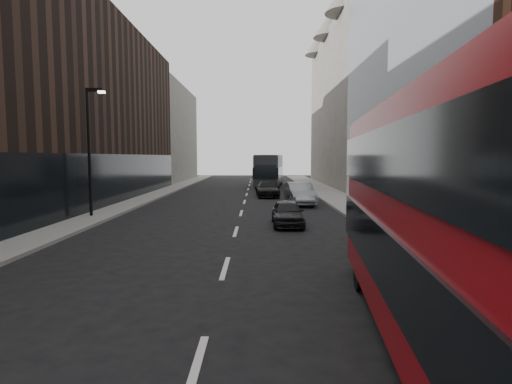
{
  "coord_description": "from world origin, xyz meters",
  "views": [
    {
      "loc": [
        1.0,
        -4.04,
        3.42
      ],
      "look_at": [
        0.96,
        6.38,
        2.5
      ],
      "focal_mm": 28.0,
      "sensor_mm": 36.0,
      "label": 1
    }
  ],
  "objects_px": {
    "car_a": "(287,213)",
    "car_c": "(267,189)",
    "street_lamp": "(90,143)",
    "red_bus": "(461,217)",
    "car_b": "(300,194)",
    "grey_bus": "(270,170)"
  },
  "relations": [
    {
      "from": "car_a",
      "to": "car_c",
      "type": "distance_m",
      "value": 14.4
    },
    {
      "from": "street_lamp",
      "to": "red_bus",
      "type": "distance_m",
      "value": 20.07
    },
    {
      "from": "car_a",
      "to": "car_b",
      "type": "bearing_deg",
      "value": 80.06
    },
    {
      "from": "street_lamp",
      "to": "grey_bus",
      "type": "bearing_deg",
      "value": 65.86
    },
    {
      "from": "red_bus",
      "to": "grey_bus",
      "type": "xyz_separation_m",
      "value": [
        -1.96,
        39.19,
        -0.51
      ]
    },
    {
      "from": "car_a",
      "to": "car_b",
      "type": "xyz_separation_m",
      "value": [
        1.53,
        8.76,
        0.15
      ]
    },
    {
      "from": "grey_bus",
      "to": "car_b",
      "type": "bearing_deg",
      "value": -78.52
    },
    {
      "from": "car_b",
      "to": "car_c",
      "type": "xyz_separation_m",
      "value": [
        -2.17,
        5.63,
        -0.13
      ]
    },
    {
      "from": "red_bus",
      "to": "car_c",
      "type": "height_order",
      "value": "red_bus"
    },
    {
      "from": "car_a",
      "to": "car_c",
      "type": "xyz_separation_m",
      "value": [
        -0.64,
        14.39,
        0.02
      ]
    },
    {
      "from": "street_lamp",
      "to": "car_c",
      "type": "distance_m",
      "value": 16.1
    },
    {
      "from": "grey_bus",
      "to": "car_c",
      "type": "bearing_deg",
      "value": -86.6
    },
    {
      "from": "red_bus",
      "to": "car_c",
      "type": "relative_size",
      "value": 2.44
    },
    {
      "from": "grey_bus",
      "to": "car_b",
      "type": "height_order",
      "value": "grey_bus"
    },
    {
      "from": "grey_bus",
      "to": "car_a",
      "type": "bearing_deg",
      "value": -83.74
    },
    {
      "from": "car_b",
      "to": "car_c",
      "type": "relative_size",
      "value": 1.06
    },
    {
      "from": "street_lamp",
      "to": "car_a",
      "type": "distance_m",
      "value": 11.51
    },
    {
      "from": "car_a",
      "to": "red_bus",
      "type": "bearing_deg",
      "value": -82.08
    },
    {
      "from": "car_c",
      "to": "car_a",
      "type": "bearing_deg",
      "value": -90.66
    },
    {
      "from": "car_a",
      "to": "car_b",
      "type": "distance_m",
      "value": 8.89
    },
    {
      "from": "grey_bus",
      "to": "car_c",
      "type": "relative_size",
      "value": 2.5
    },
    {
      "from": "red_bus",
      "to": "street_lamp",
      "type": "bearing_deg",
      "value": 135.58
    }
  ]
}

